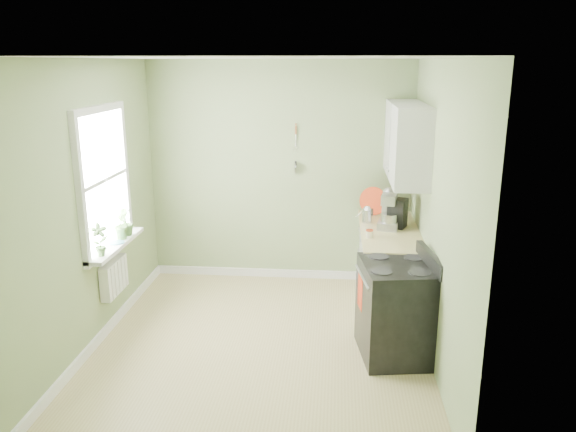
# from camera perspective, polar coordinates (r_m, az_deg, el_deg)

# --- Properties ---
(floor) EXTENTS (3.20, 3.60, 0.02)m
(floor) POSITION_cam_1_polar(r_m,az_deg,el_deg) (5.64, -2.74, -12.96)
(floor) COLOR tan
(floor) RESTS_ON ground
(ceiling) EXTENTS (3.20, 3.60, 0.02)m
(ceiling) POSITION_cam_1_polar(r_m,az_deg,el_deg) (4.96, -3.16, 15.87)
(ceiling) COLOR white
(ceiling) RESTS_ON wall_back
(wall_back) EXTENTS (3.20, 0.02, 2.70)m
(wall_back) POSITION_cam_1_polar(r_m,az_deg,el_deg) (6.88, -0.87, 4.39)
(wall_back) COLOR #8C9F6C
(wall_back) RESTS_ON floor
(wall_left) EXTENTS (0.02, 3.60, 2.70)m
(wall_left) POSITION_cam_1_polar(r_m,az_deg,el_deg) (5.58, -19.53, 0.86)
(wall_left) COLOR #8C9F6C
(wall_left) RESTS_ON floor
(wall_right) EXTENTS (0.02, 3.60, 2.70)m
(wall_right) POSITION_cam_1_polar(r_m,az_deg,el_deg) (5.17, 15.04, 0.09)
(wall_right) COLOR #8C9F6C
(wall_right) RESTS_ON floor
(base_cabinets) EXTENTS (0.60, 1.60, 0.87)m
(base_cabinets) POSITION_cam_1_polar(r_m,az_deg,el_deg) (6.35, 10.21, -5.43)
(base_cabinets) COLOR silver
(base_cabinets) RESTS_ON floor
(countertop) EXTENTS (0.64, 1.60, 0.04)m
(countertop) POSITION_cam_1_polar(r_m,az_deg,el_deg) (6.20, 10.31, -1.50)
(countertop) COLOR #CCBD7D
(countertop) RESTS_ON base_cabinets
(upper_cabinets) EXTENTS (0.35, 1.40, 0.80)m
(upper_cabinets) POSITION_cam_1_polar(r_m,az_deg,el_deg) (6.11, 11.94, 7.40)
(upper_cabinets) COLOR silver
(upper_cabinets) RESTS_ON wall_right
(window) EXTENTS (0.06, 1.14, 1.44)m
(window) POSITION_cam_1_polar(r_m,az_deg,el_deg) (5.80, -18.26, 3.52)
(window) COLOR white
(window) RESTS_ON wall_left
(window_sill) EXTENTS (0.18, 1.14, 0.04)m
(window_sill) POSITION_cam_1_polar(r_m,az_deg,el_deg) (5.94, -17.07, -2.82)
(window_sill) COLOR white
(window_sill) RESTS_ON wall_left
(radiator) EXTENTS (0.12, 0.50, 0.35)m
(radiator) POSITION_cam_1_polar(r_m,az_deg,el_deg) (6.01, -17.27, -5.94)
(radiator) COLOR white
(radiator) RESTS_ON wall_left
(wall_utensils) EXTENTS (0.02, 0.14, 0.58)m
(wall_utensils) POSITION_cam_1_polar(r_m,az_deg,el_deg) (6.80, 0.79, 6.09)
(wall_utensils) COLOR #CCBD7D
(wall_utensils) RESTS_ON wall_back
(stove) EXTENTS (0.74, 0.82, 1.02)m
(stove) POSITION_cam_1_polar(r_m,az_deg,el_deg) (5.35, 10.95, -9.31)
(stove) COLOR black
(stove) RESTS_ON floor
(stand_mixer) EXTENTS (0.27, 0.38, 0.42)m
(stand_mixer) POSITION_cam_1_polar(r_m,az_deg,el_deg) (6.21, 10.20, 0.45)
(stand_mixer) COLOR #B2B2B7
(stand_mixer) RESTS_ON countertop
(kettle) EXTENTS (0.19, 0.11, 0.19)m
(kettle) POSITION_cam_1_polar(r_m,az_deg,el_deg) (6.39, 8.03, 0.19)
(kettle) COLOR silver
(kettle) RESTS_ON countertop
(coffee_maker) EXTENTS (0.24, 0.25, 0.32)m
(coffee_maker) POSITION_cam_1_polar(r_m,az_deg,el_deg) (6.25, 11.03, 0.22)
(coffee_maker) COLOR black
(coffee_maker) RESTS_ON countertop
(red_tray) EXTENTS (0.33, 0.19, 0.34)m
(red_tray) POSITION_cam_1_polar(r_m,az_deg,el_deg) (6.69, 8.65, 1.51)
(red_tray) COLOR #B13216
(red_tray) RESTS_ON countertop
(jar) EXTENTS (0.08, 0.08, 0.08)m
(jar) POSITION_cam_1_polar(r_m,az_deg,el_deg) (5.86, 8.27, -1.77)
(jar) COLOR beige
(jar) RESTS_ON countertop
(plant_a) EXTENTS (0.21, 0.19, 0.32)m
(plant_a) POSITION_cam_1_polar(r_m,az_deg,el_deg) (5.53, -18.62, -2.31)
(plant_a) COLOR #436731
(plant_a) RESTS_ON window_sill
(plant_b) EXTENTS (0.19, 0.21, 0.32)m
(plant_b) POSITION_cam_1_polar(r_m,az_deg,el_deg) (6.01, -16.61, -0.76)
(plant_b) COLOR #436731
(plant_b) RESTS_ON window_sill
(plant_c) EXTENTS (0.18, 0.18, 0.28)m
(plant_c) POSITION_cam_1_polar(r_m,az_deg,el_deg) (6.13, -16.18, -0.61)
(plant_c) COLOR #436731
(plant_c) RESTS_ON window_sill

